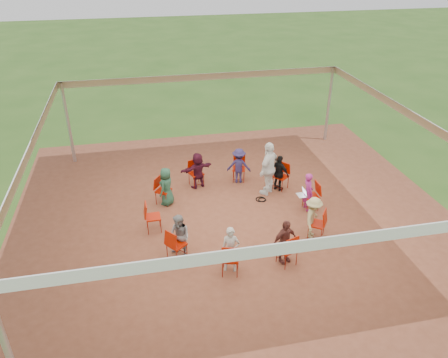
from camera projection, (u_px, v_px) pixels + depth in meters
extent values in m
plane|color=#2C5019|center=(235.00, 219.00, 12.98)|extent=(80.00, 80.00, 0.00)
plane|color=brown|center=(235.00, 219.00, 12.97)|extent=(13.00, 13.00, 0.00)
cylinder|color=#B2B2B7|center=(6.00, 347.00, 7.06)|extent=(0.12, 0.12, 3.00)
cylinder|color=#B2B2B7|center=(68.00, 124.00, 15.64)|extent=(0.12, 0.12, 3.00)
cylinder|color=#B2B2B7|center=(329.00, 105.00, 17.45)|extent=(0.12, 0.12, 3.00)
plane|color=silver|center=(236.00, 125.00, 11.53)|extent=(10.30, 10.30, 0.00)
cube|color=white|center=(308.00, 245.00, 7.17)|extent=(10.30, 0.03, 0.24)
cube|color=white|center=(204.00, 77.00, 16.01)|extent=(10.30, 0.03, 0.24)
cube|color=white|center=(32.00, 145.00, 10.66)|extent=(0.03, 10.30, 0.24)
cube|color=white|center=(411.00, 115.00, 12.52)|extent=(0.03, 10.30, 0.24)
imported|color=#942274|center=(308.00, 192.00, 13.15)|extent=(0.31, 0.46, 1.24)
imported|color=black|center=(279.00, 173.00, 14.20)|extent=(0.74, 0.80, 1.24)
imported|color=#261F46|center=(239.00, 166.00, 14.66)|extent=(0.88, 0.60, 1.24)
imported|color=#411122|center=(198.00, 170.00, 14.37)|extent=(1.22, 0.79, 1.24)
imported|color=#214933|center=(167.00, 186.00, 13.43)|extent=(0.62, 0.69, 1.24)
imported|color=slate|center=(180.00, 237.00, 11.15)|extent=(0.64, 0.69, 1.24)
imported|color=#A09A8E|center=(231.00, 250.00, 10.69)|extent=(0.52, 0.41, 1.24)
imported|color=brown|center=(285.00, 241.00, 10.98)|extent=(0.81, 0.60, 1.24)
imported|color=tan|center=(313.00, 218.00, 11.92)|extent=(0.78, 0.88, 1.24)
imported|color=silver|center=(269.00, 168.00, 13.89)|extent=(1.13, 1.12, 1.79)
torus|color=black|center=(261.00, 199.00, 13.93)|extent=(0.34, 0.34, 0.03)
torus|color=black|center=(262.00, 200.00, 13.90)|extent=(0.28, 0.28, 0.03)
cube|color=#B7B7BC|center=(301.00, 195.00, 13.15)|extent=(0.23, 0.33, 0.02)
cube|color=#B7B7BC|center=(305.00, 192.00, 13.12)|extent=(0.08, 0.32, 0.21)
cube|color=#CCE0FF|center=(304.00, 192.00, 13.12)|extent=(0.06, 0.28, 0.18)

